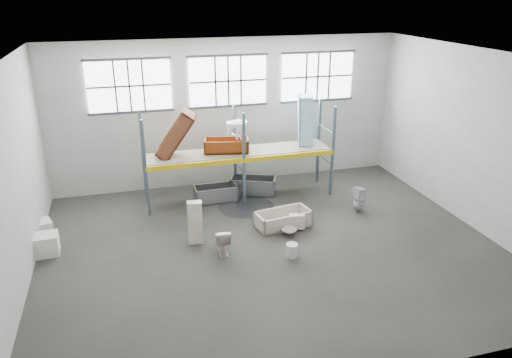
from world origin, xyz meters
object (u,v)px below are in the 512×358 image
object	(u,v)px
toilet_beige	(222,240)
carton_near	(45,245)
steel_tub_right	(253,185)
cistern_tall	(195,222)
toilet_white	(360,199)
steel_tub_left	(216,193)
rust_tub_flat	(226,145)
bathtub_beige	(283,219)
blue_tub_upright	(305,121)
bucket	(292,250)

from	to	relation	value
toilet_beige	carton_near	size ratio (longest dim) A/B	1.07
steel_tub_right	cistern_tall	bearing A→B (deg)	-129.90
toilet_white	steel_tub_left	world-z (taller)	toilet_white
rust_tub_flat	cistern_tall	bearing A→B (deg)	-118.60
cistern_tall	steel_tub_right	xyz separation A→B (m)	(2.42, 2.89, -0.33)
bathtub_beige	toilet_beige	distance (m)	2.24
carton_near	bathtub_beige	bearing A→B (deg)	-1.46
toilet_white	blue_tub_upright	xyz separation A→B (m)	(-1.00, 2.26, 1.99)
toilet_white	carton_near	world-z (taller)	toilet_white
bucket	steel_tub_right	bearing A→B (deg)	88.08
toilet_beige	rust_tub_flat	world-z (taller)	rust_tub_flat
toilet_beige	blue_tub_upright	bearing A→B (deg)	-130.20
cistern_tall	steel_tub_left	distance (m)	2.84
toilet_beige	bucket	world-z (taller)	toilet_beige
carton_near	toilet_white	bearing A→B (deg)	1.13
toilet_white	rust_tub_flat	size ratio (longest dim) A/B	0.58
cistern_tall	steel_tub_left	bearing A→B (deg)	75.07
bucket	steel_tub_left	bearing A→B (deg)	106.61
toilet_beige	toilet_white	bearing A→B (deg)	-158.89
toilet_beige	steel_tub_right	world-z (taller)	toilet_beige
toilet_white	blue_tub_upright	bearing A→B (deg)	-172.02
toilet_white	carton_near	xyz separation A→B (m)	(-9.08, -0.18, -0.13)
toilet_beige	blue_tub_upright	xyz separation A→B (m)	(3.62, 3.59, 2.05)
bathtub_beige	carton_near	bearing A→B (deg)	169.29
cistern_tall	steel_tub_right	size ratio (longest dim) A/B	0.80
steel_tub_left	bathtub_beige	bearing A→B (deg)	-56.74
blue_tub_upright	carton_near	world-z (taller)	blue_tub_upright
toilet_white	bucket	xyz separation A→B (m)	(-2.94, -2.03, -0.23)
steel_tub_right	carton_near	distance (m)	6.74
toilet_beige	bucket	size ratio (longest dim) A/B	1.93
bucket	toilet_white	bearing A→B (deg)	34.65
toilet_beige	rust_tub_flat	xyz separation A→B (m)	(0.91, 3.47, 1.47)
toilet_beige	carton_near	bearing A→B (deg)	-9.45
toilet_white	steel_tub_left	bearing A→B (deg)	-131.48
rust_tub_flat	steel_tub_right	bearing A→B (deg)	8.55
bathtub_beige	rust_tub_flat	xyz separation A→B (m)	(-1.10, 2.48, 1.59)
bathtub_beige	rust_tub_flat	bearing A→B (deg)	104.69
bathtub_beige	bucket	xyz separation A→B (m)	(-0.33, -1.69, -0.05)
toilet_white	steel_tub_right	size ratio (longest dim) A/B	0.54
blue_tub_upright	rust_tub_flat	bearing A→B (deg)	-177.36
toilet_beige	carton_near	world-z (taller)	toilet_beige
bathtub_beige	blue_tub_upright	distance (m)	3.75
blue_tub_upright	bathtub_beige	bearing A→B (deg)	-121.77
rust_tub_flat	carton_near	bearing A→B (deg)	-156.67
cistern_tall	bucket	bearing A→B (deg)	-24.33
cistern_tall	bucket	world-z (taller)	cistern_tall
steel_tub_right	rust_tub_flat	size ratio (longest dim) A/B	1.06
carton_near	rust_tub_flat	bearing A→B (deg)	23.33
toilet_beige	cistern_tall	world-z (taller)	cistern_tall
toilet_beige	toilet_white	size ratio (longest dim) A/B	0.85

